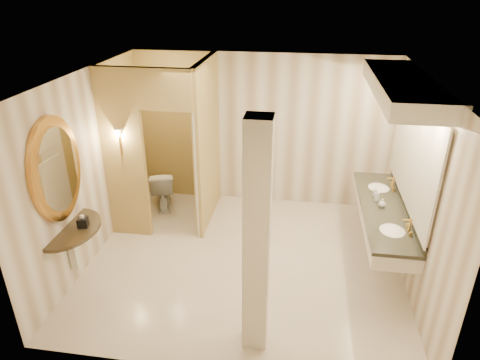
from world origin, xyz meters
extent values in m
plane|color=silver|center=(0.00, 0.00, 0.00)|extent=(4.50, 4.50, 0.00)
plane|color=silver|center=(0.00, 0.00, 2.70)|extent=(4.50, 4.50, 0.00)
cube|color=silver|center=(0.00, 2.00, 1.35)|extent=(4.50, 0.02, 2.70)
cube|color=silver|center=(0.00, -2.00, 1.35)|extent=(4.50, 0.02, 2.70)
cube|color=silver|center=(-2.25, 0.00, 1.35)|extent=(0.02, 4.00, 2.70)
cube|color=silver|center=(2.25, 0.00, 1.35)|extent=(0.02, 4.00, 2.70)
cube|color=tan|center=(-0.80, 1.25, 1.35)|extent=(0.10, 1.50, 2.70)
cube|color=tan|center=(-1.93, 0.50, 1.35)|extent=(0.65, 0.10, 2.70)
cube|color=tan|center=(-1.20, 0.50, 2.40)|extent=(0.80, 0.10, 0.60)
cube|color=silver|center=(-0.84, 0.90, 1.05)|extent=(0.14, 0.80, 2.10)
cylinder|color=gold|center=(-1.93, 0.43, 1.55)|extent=(0.03, 0.03, 0.30)
cone|color=silver|center=(-1.93, 0.43, 1.75)|extent=(0.14, 0.14, 0.14)
cube|color=silver|center=(1.95, 0.37, 0.73)|extent=(0.60, 2.30, 0.24)
cube|color=black|center=(1.95, 0.37, 0.85)|extent=(0.64, 2.34, 0.05)
cube|color=black|center=(2.23, 0.37, 0.92)|extent=(0.03, 2.30, 0.10)
ellipsoid|color=white|center=(1.95, -0.25, 0.83)|extent=(0.40, 0.44, 0.15)
cylinder|color=gold|center=(2.15, -0.25, 0.96)|extent=(0.03, 0.03, 0.22)
ellipsoid|color=white|center=(1.95, 0.99, 0.83)|extent=(0.40, 0.44, 0.15)
cylinder|color=gold|center=(2.15, 0.99, 0.96)|extent=(0.03, 0.03, 0.22)
cube|color=white|center=(2.23, 0.37, 1.70)|extent=(0.03, 2.30, 1.40)
cube|color=silver|center=(1.95, 0.37, 2.59)|extent=(0.75, 2.50, 0.22)
cylinder|color=black|center=(-2.23, -0.82, 0.85)|extent=(1.03, 1.03, 0.05)
cube|color=silver|center=(-2.19, -0.82, 0.55)|extent=(0.10, 0.10, 0.60)
cylinder|color=gold|center=(-2.21, -0.82, 1.70)|extent=(0.07, 1.03, 1.03)
cylinder|color=white|center=(-2.17, -0.82, 1.70)|extent=(0.02, 0.83, 0.83)
cube|color=silver|center=(0.33, -1.49, 1.35)|extent=(0.27, 0.27, 2.70)
cube|color=black|center=(-2.02, -0.76, 0.94)|extent=(0.15, 0.15, 0.13)
imported|color=white|center=(-1.70, 1.43, 0.37)|extent=(0.60, 0.81, 0.73)
imported|color=beige|center=(1.85, 0.71, 0.95)|extent=(0.08, 0.08, 0.15)
imported|color=silver|center=(1.90, 0.36, 0.94)|extent=(0.13, 0.13, 0.13)
imported|color=#C6B28C|center=(1.85, 0.53, 0.97)|extent=(0.07, 0.08, 0.18)
camera|label=1|loc=(0.72, -5.16, 3.82)|focal=32.00mm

